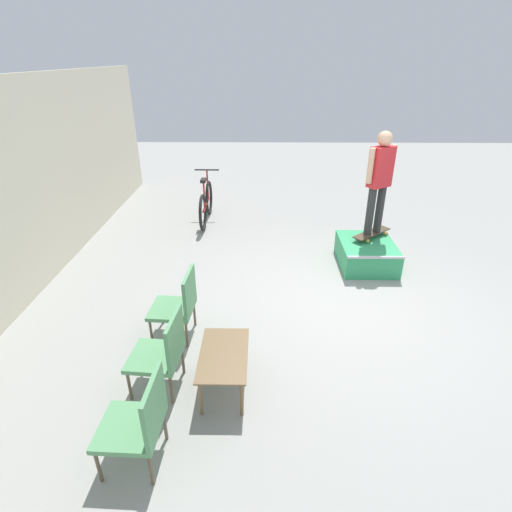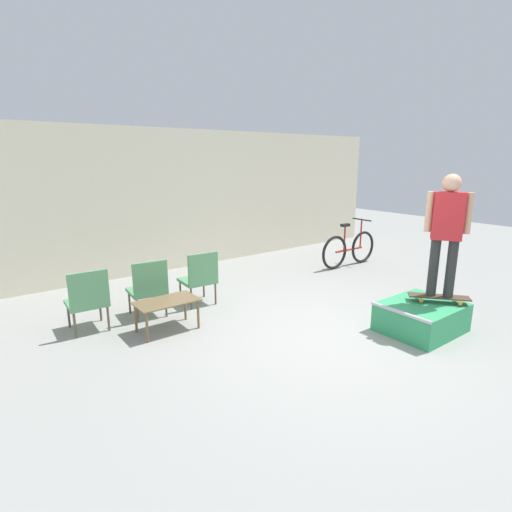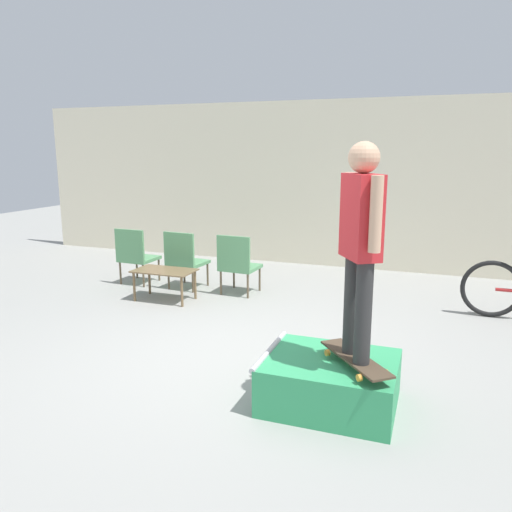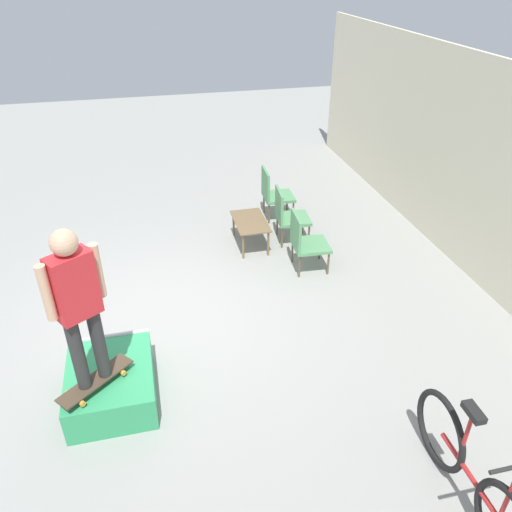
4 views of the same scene
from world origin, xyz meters
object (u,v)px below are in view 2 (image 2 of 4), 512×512
Objects in this scene: skateboard_on_ramp at (439,297)px; patio_chair_right at (200,276)px; skate_ramp_box at (421,317)px; coffee_table at (167,305)px; patio_chair_left at (88,298)px; person_skater at (447,226)px; bicycle at (349,249)px; patio_chair_center at (148,287)px.

patio_chair_right is (-2.19, 2.90, 0.00)m from skateboard_on_ramp.
skate_ramp_box is 1.29× the size of coffee_table.
coffee_table is (-2.85, 2.17, 0.18)m from skate_ramp_box.
coffee_table is at bearing 147.32° from patio_chair_left.
skate_ramp_box is 1.31m from person_skater.
bicycle is (1.74, 3.07, -1.10)m from person_skater.
person_skater is at bearing 130.62° from patio_chair_right.
patio_chair_center is (-3.08, 2.90, -1.00)m from person_skater.
patio_chair_left is at bearing 144.95° from coffee_table.
person_skater is 0.99× the size of bicycle.
bicycle is (4.81, 0.79, 0.01)m from coffee_table.
person_skater is (0.00, -0.00, 1.00)m from skateboard_on_ramp.
person_skater is 1.95× the size of coffee_table.
patio_chair_right is at bearing 176.95° from skateboard_on_ramp.
patio_chair_right is 0.53× the size of bicycle.
skateboard_on_ramp is (0.22, -0.11, 0.29)m from skate_ramp_box.
skateboard_on_ramp is 1.00m from person_skater.
skate_ramp_box is 4.01m from patio_chair_center.
coffee_table is 0.95× the size of patio_chair_left.
bicycle is at bearing 118.25° from person_skater.
skateboard_on_ramp is at bearing -118.95° from bicycle.
person_skater is 3.69m from bicycle.
bicycle is (1.74, 3.07, -0.09)m from skateboard_on_ramp.
person_skater is 3.77m from patio_chair_right.
patio_chair_left is (-3.96, 2.90, -1.00)m from person_skater.
person_skater is at bearing 146.14° from patio_chair_left.
skateboard_on_ramp is 3.83m from coffee_table.
bicycle reaches higher than coffee_table.
bicycle reaches higher than skateboard_on_ramp.
person_skater reaches higher than coffee_table.
patio_chair_right is (0.89, -0.00, 0.00)m from patio_chair_center.
coffee_table is (-3.07, 2.28, -1.11)m from person_skater.
person_skater reaches higher than patio_chair_center.
patio_chair_right is at bearing -177.62° from patio_chair_left.
patio_chair_center is at bearing 135.69° from skate_ramp_box.
patio_chair_right is (1.77, 0.00, 0.00)m from patio_chair_left.
patio_chair_center reaches higher than skate_ramp_box.
person_skater is (0.22, -0.11, 1.29)m from skate_ramp_box.
patio_chair_right reaches higher than coffee_table.
skateboard_on_ramp is 0.44× the size of bicycle.
skateboard_on_ramp is 3.64m from patio_chair_right.
skateboard_on_ramp is at bearing 130.62° from patio_chair_right.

